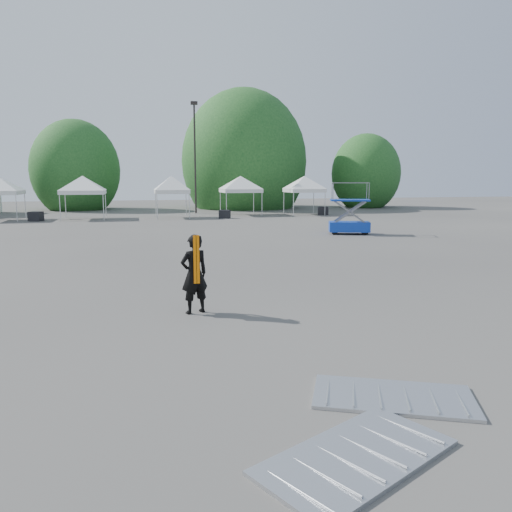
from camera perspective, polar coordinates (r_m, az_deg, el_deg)
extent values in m
plane|color=#474442|center=(13.80, -3.48, -4.41)|extent=(120.00, 120.00, 0.00)
cylinder|color=black|center=(45.56, -6.98, 10.85)|extent=(0.16, 0.16, 9.50)
cube|color=black|center=(45.99, -7.10, 16.96)|extent=(0.60, 0.25, 0.30)
cylinder|color=#382314|center=(53.56, -19.77, 6.23)|extent=(0.36, 0.36, 2.27)
ellipsoid|color=#194B1B|center=(53.53, -19.93, 9.23)|extent=(4.16, 4.16, 4.78)
cylinder|color=#382314|center=(53.47, -1.35, 7.03)|extent=(0.36, 0.36, 2.80)
ellipsoid|color=#194B1B|center=(53.46, -1.37, 10.73)|extent=(5.12, 5.12, 5.89)
cylinder|color=#382314|center=(55.85, 12.34, 6.55)|extent=(0.36, 0.36, 2.10)
ellipsoid|color=#194B1B|center=(55.81, 12.43, 9.20)|extent=(3.84, 3.84, 4.42)
cylinder|color=silver|center=(40.44, -25.69, 4.97)|extent=(0.06, 0.06, 2.00)
cylinder|color=silver|center=(43.41, -24.87, 5.24)|extent=(0.06, 0.06, 2.00)
cylinder|color=silver|center=(39.75, -21.49, 5.18)|extent=(0.06, 0.06, 2.00)
cylinder|color=silver|center=(39.45, -17.04, 5.38)|extent=(0.06, 0.06, 2.00)
cylinder|color=silver|center=(42.81, -20.94, 5.43)|extent=(0.06, 0.06, 2.00)
cylinder|color=silver|center=(42.53, -16.80, 5.62)|extent=(0.06, 0.06, 2.00)
cube|color=white|center=(41.06, -19.15, 6.92)|extent=(3.28, 3.28, 0.30)
pyramid|color=white|center=(41.05, -19.24, 8.66)|extent=(4.64, 4.64, 1.10)
cylinder|color=silver|center=(39.45, -11.24, 5.60)|extent=(0.06, 0.06, 2.00)
cylinder|color=silver|center=(39.63, -7.63, 5.71)|extent=(0.06, 0.06, 2.00)
cylinder|color=silver|center=(41.92, -11.39, 5.78)|extent=(0.06, 0.06, 2.00)
cylinder|color=silver|center=(42.09, -7.99, 5.89)|extent=(0.06, 0.06, 2.00)
cube|color=white|center=(40.71, -9.60, 7.27)|extent=(2.68, 2.68, 0.30)
pyramid|color=white|center=(40.69, -9.65, 9.03)|extent=(3.79, 3.79, 1.10)
cylinder|color=silver|center=(41.35, -3.40, 5.90)|extent=(0.06, 0.06, 2.00)
cylinder|color=silver|center=(41.99, 0.69, 5.96)|extent=(0.06, 0.06, 2.00)
cylinder|color=silver|center=(44.33, -4.10, 6.10)|extent=(0.06, 0.06, 2.00)
cylinder|color=silver|center=(44.93, -0.27, 6.16)|extent=(0.06, 0.06, 2.00)
cube|color=white|center=(43.08, -1.78, 7.47)|extent=(3.22, 3.22, 0.30)
pyramid|color=white|center=(43.07, -1.79, 9.14)|extent=(4.56, 4.56, 1.10)
cylinder|color=silver|center=(42.11, 4.31, 5.95)|extent=(0.06, 0.06, 2.00)
cylinder|color=silver|center=(43.05, 7.90, 5.95)|extent=(0.06, 0.06, 2.00)
cylinder|color=silver|center=(44.79, 3.20, 6.14)|extent=(0.06, 0.06, 2.00)
cylinder|color=silver|center=(45.68, 6.60, 6.15)|extent=(0.06, 0.06, 2.00)
cube|color=white|center=(43.84, 5.52, 7.46)|extent=(3.02, 3.02, 0.30)
pyramid|color=white|center=(43.83, 5.55, 9.10)|extent=(4.27, 4.27, 1.10)
imported|color=black|center=(11.82, -7.07, -2.07)|extent=(0.80, 0.66, 1.88)
cube|color=orange|center=(11.57, -7.00, -0.41)|extent=(0.15, 0.03, 1.13)
cube|color=#0B2B98|center=(28.93, 10.60, 3.32)|extent=(2.50, 1.78, 0.56)
cube|color=#0B2B98|center=(28.82, 10.68, 6.29)|extent=(2.39, 1.71, 0.09)
cylinder|color=black|center=(28.41, 8.98, 2.74)|extent=(0.37, 0.24, 0.34)
cylinder|color=black|center=(28.59, 12.37, 2.68)|extent=(0.37, 0.24, 0.34)
cylinder|color=black|center=(29.34, 8.85, 2.94)|extent=(0.37, 0.24, 0.34)
cylinder|color=black|center=(29.51, 12.13, 2.88)|extent=(0.37, 0.24, 0.34)
cube|color=#ACAFB5|center=(6.25, 11.39, -21.59)|extent=(2.66, 2.14, 0.05)
cube|color=#ACAFB5|center=(7.81, 15.39, -15.25)|extent=(2.55, 1.98, 0.05)
cube|color=black|center=(40.37, -23.86, 4.16)|extent=(1.11, 1.00, 0.70)
cube|color=black|center=(39.60, -3.60, 4.79)|extent=(1.02, 0.91, 0.65)
cube|color=black|center=(43.58, 7.68, 5.14)|extent=(1.09, 0.99, 0.70)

